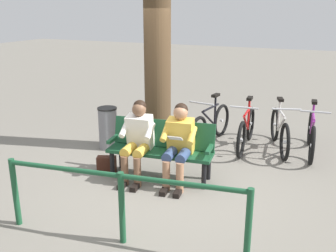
{
  "coord_description": "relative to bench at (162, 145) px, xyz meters",
  "views": [
    {
      "loc": [
        -2.11,
        4.75,
        2.54
      ],
      "look_at": [
        0.22,
        -0.47,
        0.75
      ],
      "focal_mm": 41.21,
      "sensor_mm": 36.0,
      "label": 1
    }
  ],
  "objects": [
    {
      "name": "ground_plane",
      "position": [
        -0.22,
        0.26,
        -0.51
      ],
      "size": [
        40.0,
        40.0,
        0.0
      ],
      "primitive_type": "plane",
      "color": "slate"
    },
    {
      "name": "bench",
      "position": [
        0.0,
        0.0,
        0.0
      ],
      "size": [
        1.65,
        0.67,
        0.87
      ],
      "rotation": [
        0.0,
        0.0,
        0.12
      ],
      "color": "#194C2D",
      "rests_on": "ground"
    },
    {
      "name": "person_reading",
      "position": [
        -0.34,
        0.12,
        0.16
      ],
      "size": [
        0.52,
        0.8,
        1.2
      ],
      "rotation": [
        0.0,
        0.0,
        0.12
      ],
      "color": "gold",
      "rests_on": "ground"
    },
    {
      "name": "person_companion",
      "position": [
        0.3,
        0.2,
        0.16
      ],
      "size": [
        0.52,
        0.8,
        1.2
      ],
      "rotation": [
        0.0,
        0.0,
        0.12
      ],
      "color": "white",
      "rests_on": "ground"
    },
    {
      "name": "handbag",
      "position": [
        0.88,
        0.19,
        -0.39
      ],
      "size": [
        0.33,
        0.24,
        0.24
      ],
      "primitive_type": "cube",
      "rotation": [
        0.0,
        0.0,
        0.39
      ],
      "color": "#3F1E14",
      "rests_on": "ground"
    },
    {
      "name": "tree_trunk",
      "position": [
        0.54,
        -1.01,
        1.54
      ],
      "size": [
        0.46,
        0.46,
        4.08
      ],
      "primitive_type": "cylinder",
      "color": "#4C3823",
      "rests_on": "ground"
    },
    {
      "name": "litter_bin",
      "position": [
        1.42,
        -0.71,
        -0.12
      ],
      "size": [
        0.35,
        0.35,
        0.78
      ],
      "color": "slate",
      "rests_on": "ground"
    },
    {
      "name": "bicycle_blue",
      "position": [
        -2.03,
        -1.93,
        -0.15
      ],
      "size": [
        0.48,
        1.68,
        0.94
      ],
      "rotation": [
        0.0,
        0.0,
        1.67
      ],
      "color": "black",
      "rests_on": "ground"
    },
    {
      "name": "bicycle_black",
      "position": [
        -1.48,
        -1.9,
        -0.15
      ],
      "size": [
        0.65,
        1.61,
        0.94
      ],
      "rotation": [
        0.0,
        0.0,
        1.89
      ],
      "color": "black",
      "rests_on": "ground"
    },
    {
      "name": "bicycle_orange",
      "position": [
        -0.91,
        -1.74,
        -0.15
      ],
      "size": [
        0.48,
        1.68,
        0.94
      ],
      "rotation": [
        0.0,
        0.0,
        1.63
      ],
      "color": "black",
      "rests_on": "ground"
    },
    {
      "name": "bicycle_red",
      "position": [
        -0.23,
        -1.73,
        -0.15
      ],
      "size": [
        0.48,
        1.67,
        0.94
      ],
      "rotation": [
        0.0,
        0.0,
        1.44
      ],
      "color": "black",
      "rests_on": "ground"
    },
    {
      "name": "railing_fence",
      "position": [
        -0.35,
        1.78,
        0.07
      ],
      "size": [
        2.77,
        0.45,
        0.85
      ],
      "rotation": [
        0.0,
        0.0,
        0.14
      ],
      "color": "#194C2D",
      "rests_on": "ground"
    }
  ]
}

